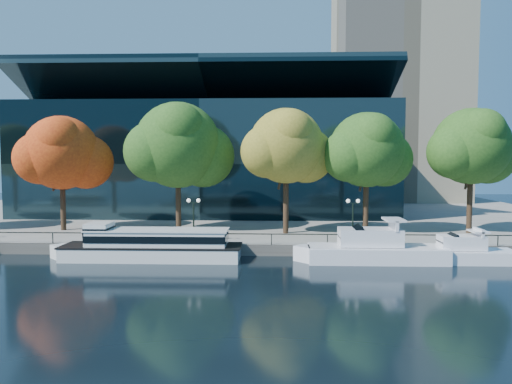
{
  "coord_description": "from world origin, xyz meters",
  "views": [
    {
      "loc": [
        5.31,
        -41.13,
        8.84
      ],
      "look_at": [
        3.42,
        8.0,
        5.4
      ],
      "focal_mm": 35.0,
      "sensor_mm": 36.0,
      "label": 1
    }
  ],
  "objects_px": {
    "cruiser_far": "(461,252)",
    "tree_5": "(473,148)",
    "tree_2": "(179,147)",
    "lamp_2": "(353,210)",
    "cruiser_near": "(371,249)",
    "lamp_1": "(194,210)",
    "tour_boat": "(147,244)",
    "tree_3": "(288,148)",
    "tree_1": "(63,154)",
    "tree_4": "(368,151)"
  },
  "relations": [
    {
      "from": "lamp_1",
      "to": "tree_3",
      "type": "bearing_deg",
      "value": 32.35
    },
    {
      "from": "tree_1",
      "to": "tree_3",
      "type": "distance_m",
      "value": 23.98
    },
    {
      "from": "tree_1",
      "to": "tree_2",
      "type": "height_order",
      "value": "tree_2"
    },
    {
      "from": "tour_boat",
      "to": "tree_5",
      "type": "distance_m",
      "value": 33.94
    },
    {
      "from": "tour_boat",
      "to": "cruiser_near",
      "type": "distance_m",
      "value": 19.08
    },
    {
      "from": "tree_2",
      "to": "tree_4",
      "type": "relative_size",
      "value": 1.1
    },
    {
      "from": "tree_1",
      "to": "tree_2",
      "type": "distance_m",
      "value": 12.49
    },
    {
      "from": "cruiser_far",
      "to": "tree_1",
      "type": "height_order",
      "value": "tree_1"
    },
    {
      "from": "tour_boat",
      "to": "cruiser_near",
      "type": "xyz_separation_m",
      "value": [
        19.08,
        -0.3,
        -0.21
      ]
    },
    {
      "from": "cruiser_near",
      "to": "tree_5",
      "type": "xyz_separation_m",
      "value": [
        12.25,
        10.26,
        8.63
      ]
    },
    {
      "from": "tree_5",
      "to": "cruiser_near",
      "type": "bearing_deg",
      "value": -140.07
    },
    {
      "from": "cruiser_near",
      "to": "lamp_1",
      "type": "xyz_separation_m",
      "value": [
        -15.6,
        3.74,
        2.83
      ]
    },
    {
      "from": "tree_5",
      "to": "tree_2",
      "type": "bearing_deg",
      "value": 178.59
    },
    {
      "from": "cruiser_near",
      "to": "cruiser_far",
      "type": "bearing_deg",
      "value": -0.71
    },
    {
      "from": "tour_boat",
      "to": "lamp_1",
      "type": "bearing_deg",
      "value": 44.72
    },
    {
      "from": "tour_boat",
      "to": "tree_3",
      "type": "height_order",
      "value": "tree_3"
    },
    {
      "from": "cruiser_near",
      "to": "cruiser_far",
      "type": "xyz_separation_m",
      "value": [
        7.52,
        -0.09,
        -0.21
      ]
    },
    {
      "from": "lamp_1",
      "to": "tree_5",
      "type": "bearing_deg",
      "value": 13.18
    },
    {
      "from": "tree_5",
      "to": "tree_3",
      "type": "bearing_deg",
      "value": -177.18
    },
    {
      "from": "cruiser_far",
      "to": "tour_boat",
      "type": "bearing_deg",
      "value": 179.16
    },
    {
      "from": "tree_1",
      "to": "tree_4",
      "type": "distance_m",
      "value": 32.23
    },
    {
      "from": "cruiser_far",
      "to": "tree_2",
      "type": "relative_size",
      "value": 0.66
    },
    {
      "from": "cruiser_far",
      "to": "tree_5",
      "type": "height_order",
      "value": "tree_5"
    },
    {
      "from": "tour_boat",
      "to": "tree_3",
      "type": "xyz_separation_m",
      "value": [
        12.29,
        9.02,
        8.47
      ]
    },
    {
      "from": "cruiser_near",
      "to": "tour_boat",
      "type": "bearing_deg",
      "value": 179.11
    },
    {
      "from": "tree_4",
      "to": "tree_5",
      "type": "height_order",
      "value": "tree_5"
    },
    {
      "from": "tour_boat",
      "to": "tree_1",
      "type": "distance_m",
      "value": 17.41
    },
    {
      "from": "tree_2",
      "to": "tree_5",
      "type": "height_order",
      "value": "tree_2"
    },
    {
      "from": "tree_4",
      "to": "tour_boat",
      "type": "bearing_deg",
      "value": -155.06
    },
    {
      "from": "cruiser_far",
      "to": "tree_4",
      "type": "bearing_deg",
      "value": 121.19
    },
    {
      "from": "cruiser_far",
      "to": "lamp_2",
      "type": "relative_size",
      "value": 2.24
    },
    {
      "from": "cruiser_far",
      "to": "lamp_2",
      "type": "distance_m",
      "value": 9.78
    },
    {
      "from": "tree_4",
      "to": "lamp_1",
      "type": "relative_size",
      "value": 3.09
    },
    {
      "from": "tree_2",
      "to": "cruiser_near",
      "type": "bearing_deg",
      "value": -31.08
    },
    {
      "from": "cruiser_near",
      "to": "lamp_1",
      "type": "bearing_deg",
      "value": 166.53
    },
    {
      "from": "cruiser_far",
      "to": "cruiser_near",
      "type": "bearing_deg",
      "value": 179.29
    },
    {
      "from": "tour_boat",
      "to": "lamp_1",
      "type": "xyz_separation_m",
      "value": [
        3.47,
        3.44,
        2.62
      ]
    },
    {
      "from": "tree_1",
      "to": "lamp_1",
      "type": "relative_size",
      "value": 3.04
    },
    {
      "from": "tree_2",
      "to": "tour_boat",
      "type": "bearing_deg",
      "value": -94.34
    },
    {
      "from": "tree_3",
      "to": "lamp_2",
      "type": "height_order",
      "value": "tree_3"
    },
    {
      "from": "cruiser_near",
      "to": "lamp_2",
      "type": "relative_size",
      "value": 3.17
    },
    {
      "from": "tree_3",
      "to": "tree_5",
      "type": "bearing_deg",
      "value": 2.82
    },
    {
      "from": "tree_2",
      "to": "tree_4",
      "type": "bearing_deg",
      "value": -3.32
    },
    {
      "from": "tree_2",
      "to": "lamp_1",
      "type": "relative_size",
      "value": 3.4
    },
    {
      "from": "tree_2",
      "to": "lamp_2",
      "type": "xyz_separation_m",
      "value": [
        17.32,
        -7.27,
        -5.95
      ]
    },
    {
      "from": "lamp_1",
      "to": "cruiser_far",
      "type": "bearing_deg",
      "value": -9.4
    },
    {
      "from": "tree_5",
      "to": "lamp_1",
      "type": "distance_m",
      "value": 29.19
    },
    {
      "from": "tree_3",
      "to": "tour_boat",
      "type": "bearing_deg",
      "value": -143.71
    },
    {
      "from": "tree_3",
      "to": "cruiser_near",
      "type": "bearing_deg",
      "value": -53.94
    },
    {
      "from": "tree_3",
      "to": "tree_5",
      "type": "height_order",
      "value": "tree_5"
    }
  ]
}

